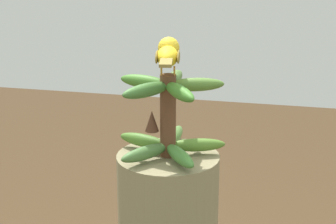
{
  "coord_description": "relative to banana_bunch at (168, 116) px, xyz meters",
  "views": [
    {
      "loc": [
        0.32,
        -1.38,
        1.59
      ],
      "look_at": [
        0.0,
        0.0,
        1.14
      ],
      "focal_mm": 61.13,
      "sensor_mm": 36.0,
      "label": 1
    }
  ],
  "objects": [
    {
      "name": "banana_bunch",
      "position": [
        0.0,
        0.0,
        0.0
      ],
      "size": [
        0.3,
        0.29,
        0.22
      ],
      "color": "brown",
      "rests_on": "banana_tree"
    },
    {
      "name": "perched_bird",
      "position": [
        -0.0,
        0.01,
        0.16
      ],
      "size": [
        0.08,
        0.22,
        0.09
      ],
      "color": "#C68933",
      "rests_on": "banana_bunch"
    }
  ]
}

